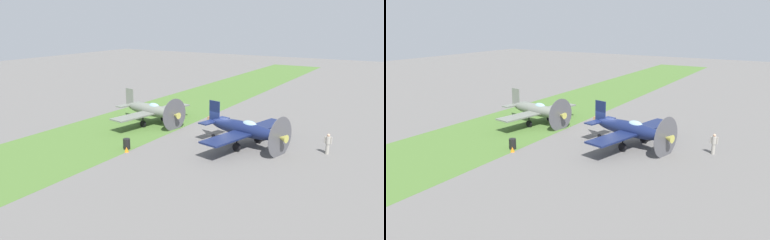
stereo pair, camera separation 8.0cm
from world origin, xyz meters
TOP-DOWN VIEW (x-y plane):
  - ground_plane at (0.00, 0.00)m, footprint 160.00×160.00m
  - grass_verge at (0.00, -10.20)m, footprint 120.00×11.00m
  - airplane_lead at (1.27, 3.08)m, footprint 10.42×8.34m
  - airplane_wingman at (-0.57, -8.39)m, footprint 10.04×8.00m
  - ground_crew_chief at (-0.40, 9.74)m, footprint 0.38×0.63m
  - fuel_drum at (7.11, -5.24)m, footprint 0.60×0.60m
  - supply_crate at (-4.47, -3.12)m, footprint 1.02×1.02m
  - runway_marker_cone at (7.76, -4.72)m, footprint 0.36×0.36m

SIDE VIEW (x-z plane):
  - ground_plane at x=0.00m, z-range 0.00..0.00m
  - grass_verge at x=0.00m, z-range 0.00..0.01m
  - runway_marker_cone at x=7.76m, z-range 0.00..0.44m
  - supply_crate at x=-4.47m, z-range 0.00..0.64m
  - fuel_drum at x=7.11m, z-range 0.00..0.90m
  - ground_crew_chief at x=-0.40m, z-range 0.05..1.78m
  - airplane_wingman at x=-0.57m, z-range -0.29..3.26m
  - airplane_lead at x=1.27m, z-range -0.30..3.39m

